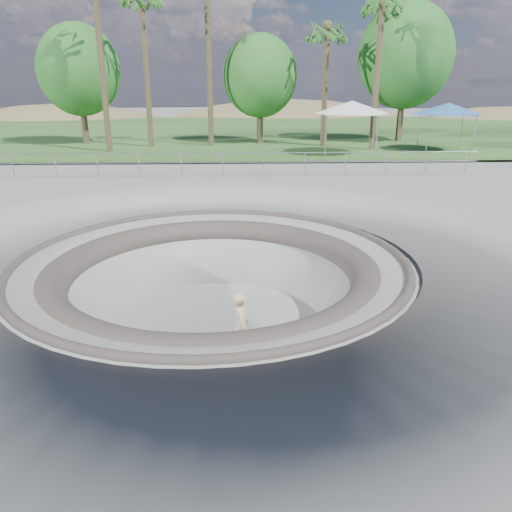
# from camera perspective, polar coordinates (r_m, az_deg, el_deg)

# --- Properties ---
(ground) EXTENTS (180.00, 180.00, 0.00)m
(ground) POSITION_cam_1_polar(r_m,az_deg,el_deg) (13.07, -5.09, -0.43)
(ground) COLOR gray
(ground) RESTS_ON ground
(skate_bowl) EXTENTS (14.00, 14.00, 4.10)m
(skate_bowl) POSITION_cam_1_polar(r_m,az_deg,el_deg) (13.79, -4.86, -7.61)
(skate_bowl) COLOR gray
(skate_bowl) RESTS_ON ground
(grass_strip) EXTENTS (180.00, 36.00, 0.12)m
(grass_strip) POSITION_cam_1_polar(r_m,az_deg,el_deg) (46.48, -3.13, 14.08)
(grass_strip) COLOR #2C5020
(grass_strip) RESTS_ON ground
(distant_hills) EXTENTS (103.20, 45.00, 28.60)m
(distant_hills) POSITION_cam_1_polar(r_m,az_deg,el_deg) (70.46, 0.35, 9.93)
(distant_hills) COLOR brown
(distant_hills) RESTS_ON ground
(safety_railing) EXTENTS (25.00, 0.06, 1.03)m
(safety_railing) POSITION_cam_1_polar(r_m,az_deg,el_deg) (24.58, -3.84, 10.56)
(safety_railing) COLOR gray
(safety_railing) RESTS_ON ground
(skateboard) EXTENTS (0.91, 0.59, 0.09)m
(skateboard) POSITION_cam_1_polar(r_m,az_deg,el_deg) (12.16, -1.70, -11.48)
(skateboard) COLOR #945A3B
(skateboard) RESTS_ON ground
(skater) EXTENTS (0.45, 0.63, 1.64)m
(skater) POSITION_cam_1_polar(r_m,az_deg,el_deg) (11.75, -1.74, -7.96)
(skater) COLOR #D7B28B
(skater) RESTS_ON skateboard
(canopy_white) EXTENTS (6.01, 6.01, 3.09)m
(canopy_white) POSITION_cam_1_polar(r_m,az_deg,el_deg) (31.08, 10.91, 16.34)
(canopy_white) COLOR gray
(canopy_white) RESTS_ON ground
(canopy_blue) EXTENTS (5.72, 5.72, 2.92)m
(canopy_blue) POSITION_cam_1_polar(r_m,az_deg,el_deg) (34.26, 21.10, 15.43)
(canopy_blue) COLOR gray
(canopy_blue) RESTS_ON ground
(palm_b) EXTENTS (2.60, 2.60, 10.34)m
(palm_b) POSITION_cam_1_polar(r_m,az_deg,el_deg) (35.30, -12.93, 26.54)
(palm_b) COLOR brown
(palm_b) RESTS_ON ground
(palm_d) EXTENTS (2.60, 2.60, 8.41)m
(palm_d) POSITION_cam_1_polar(r_m,az_deg,el_deg) (35.33, 8.15, 23.86)
(palm_d) COLOR brown
(palm_d) RESTS_ON ground
(palm_e) EXTENTS (2.60, 2.60, 9.96)m
(palm_e) POSITION_cam_1_polar(r_m,az_deg,el_deg) (33.85, 14.27, 26.18)
(palm_e) COLOR brown
(palm_e) RESTS_ON ground
(palm_f) EXTENTS (2.60, 2.60, 10.18)m
(palm_f) POSITION_cam_1_polar(r_m,az_deg,el_deg) (37.64, 14.11, 25.75)
(palm_f) COLOR brown
(palm_f) RESTS_ON ground
(bushy_tree_left) EXTENTS (5.57, 5.06, 8.04)m
(bushy_tree_left) POSITION_cam_1_polar(r_m,az_deg,el_deg) (38.09, -19.60, 19.37)
(bushy_tree_left) COLOR brown
(bushy_tree_left) RESTS_ON ground
(bushy_tree_mid) EXTENTS (5.15, 4.68, 7.42)m
(bushy_tree_mid) POSITION_cam_1_polar(r_m,az_deg,el_deg) (36.76, 0.48, 19.85)
(bushy_tree_mid) COLOR brown
(bushy_tree_mid) RESTS_ON ground
(bushy_tree_right) EXTENTS (6.67, 6.07, 9.63)m
(bushy_tree_right) POSITION_cam_1_polar(r_m,az_deg,el_deg) (39.19, 16.76, 21.07)
(bushy_tree_right) COLOR brown
(bushy_tree_right) RESTS_ON ground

